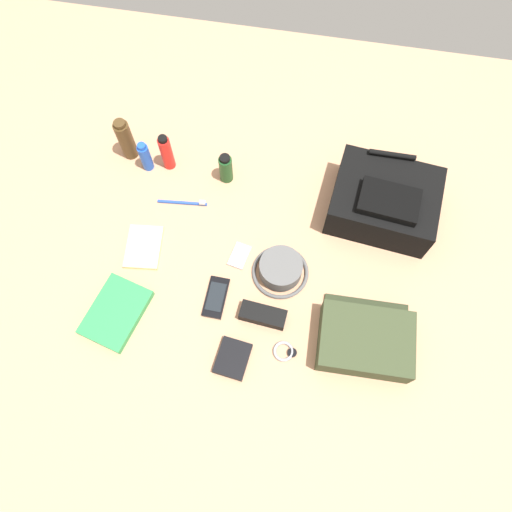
{
  "coord_description": "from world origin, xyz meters",
  "views": [
    {
      "loc": [
        0.1,
        -0.57,
        1.42
      ],
      "look_at": [
        0.0,
        0.0,
        0.04
      ],
      "focal_mm": 33.53,
      "sensor_mm": 36.0,
      "label": 1
    }
  ],
  "objects_px": {
    "cell_phone": "(216,297)",
    "backpack": "(384,201)",
    "bucket_hat": "(281,269)",
    "paperback_novel": "(116,313)",
    "wristwatch": "(285,351)",
    "sunglasses_case": "(263,315)",
    "deodorant_spray": "(145,157)",
    "sunscreen_spray": "(167,152)",
    "shampoo_bottle": "(226,168)",
    "wallet": "(233,358)",
    "media_player": "(239,256)",
    "toiletry_pouch": "(365,340)",
    "cologne_bottle": "(126,139)",
    "toothbrush": "(185,203)",
    "notepad": "(144,247)"
  },
  "relations": [
    {
      "from": "deodorant_spray",
      "to": "cell_phone",
      "type": "xyz_separation_m",
      "value": [
        0.33,
        -0.43,
        -0.05
      ]
    },
    {
      "from": "backpack",
      "to": "shampoo_bottle",
      "type": "bearing_deg",
      "value": 175.41
    },
    {
      "from": "cologne_bottle",
      "to": "paperback_novel",
      "type": "height_order",
      "value": "cologne_bottle"
    },
    {
      "from": "media_player",
      "to": "wristwatch",
      "type": "height_order",
      "value": "same"
    },
    {
      "from": "wristwatch",
      "to": "wallet",
      "type": "xyz_separation_m",
      "value": [
        -0.15,
        -0.05,
        0.01
      ]
    },
    {
      "from": "deodorant_spray",
      "to": "media_player",
      "type": "xyz_separation_m",
      "value": [
        0.38,
        -0.28,
        -0.05
      ]
    },
    {
      "from": "shampoo_bottle",
      "to": "toothbrush",
      "type": "distance_m",
      "value": 0.18
    },
    {
      "from": "backpack",
      "to": "media_player",
      "type": "height_order",
      "value": "backpack"
    },
    {
      "from": "wristwatch",
      "to": "notepad",
      "type": "distance_m",
      "value": 0.56
    },
    {
      "from": "shampoo_bottle",
      "to": "wristwatch",
      "type": "height_order",
      "value": "shampoo_bottle"
    },
    {
      "from": "backpack",
      "to": "notepad",
      "type": "xyz_separation_m",
      "value": [
        -0.74,
        -0.27,
        -0.06
      ]
    },
    {
      "from": "backpack",
      "to": "shampoo_bottle",
      "type": "relative_size",
      "value": 2.9
    },
    {
      "from": "paperback_novel",
      "to": "sunglasses_case",
      "type": "bearing_deg",
      "value": 8.73
    },
    {
      "from": "cologne_bottle",
      "to": "sunscreen_spray",
      "type": "xyz_separation_m",
      "value": [
        0.15,
        -0.02,
        -0.01
      ]
    },
    {
      "from": "wallet",
      "to": "sunglasses_case",
      "type": "height_order",
      "value": "sunglasses_case"
    },
    {
      "from": "backpack",
      "to": "deodorant_spray",
      "type": "distance_m",
      "value": 0.81
    },
    {
      "from": "cell_phone",
      "to": "cologne_bottle",
      "type": "bearing_deg",
      "value": 130.65
    },
    {
      "from": "bucket_hat",
      "to": "paperback_novel",
      "type": "height_order",
      "value": "bucket_hat"
    },
    {
      "from": "cologne_bottle",
      "to": "sunscreen_spray",
      "type": "relative_size",
      "value": 1.11
    },
    {
      "from": "wristwatch",
      "to": "sunglasses_case",
      "type": "xyz_separation_m",
      "value": [
        -0.08,
        0.09,
        0.01
      ]
    },
    {
      "from": "toiletry_pouch",
      "to": "toothbrush",
      "type": "height_order",
      "value": "toiletry_pouch"
    },
    {
      "from": "shampoo_bottle",
      "to": "toothbrush",
      "type": "bearing_deg",
      "value": -133.36
    },
    {
      "from": "shampoo_bottle",
      "to": "backpack",
      "type": "bearing_deg",
      "value": -4.59
    },
    {
      "from": "shampoo_bottle",
      "to": "media_player",
      "type": "distance_m",
      "value": 0.31
    },
    {
      "from": "toiletry_pouch",
      "to": "sunscreen_spray",
      "type": "xyz_separation_m",
      "value": [
        -0.72,
        0.51,
        0.03
      ]
    },
    {
      "from": "wallet",
      "to": "bucket_hat",
      "type": "bearing_deg",
      "value": 78.89
    },
    {
      "from": "deodorant_spray",
      "to": "wallet",
      "type": "height_order",
      "value": "deodorant_spray"
    },
    {
      "from": "deodorant_spray",
      "to": "sunscreen_spray",
      "type": "bearing_deg",
      "value": 15.58
    },
    {
      "from": "shampoo_bottle",
      "to": "paperback_novel",
      "type": "relative_size",
      "value": 0.51
    },
    {
      "from": "sunscreen_spray",
      "to": "media_player",
      "type": "xyz_separation_m",
      "value": [
        0.31,
        -0.3,
        -0.07
      ]
    },
    {
      "from": "cologne_bottle",
      "to": "toothbrush",
      "type": "distance_m",
      "value": 0.3
    },
    {
      "from": "sunglasses_case",
      "to": "wallet",
      "type": "bearing_deg",
      "value": -109.76
    },
    {
      "from": "toothbrush",
      "to": "wallet",
      "type": "xyz_separation_m",
      "value": [
        0.26,
        -0.49,
        0.01
      ]
    },
    {
      "from": "cell_phone",
      "to": "backpack",
      "type": "bearing_deg",
      "value": 39.5
    },
    {
      "from": "deodorant_spray",
      "to": "sunglasses_case",
      "type": "distance_m",
      "value": 0.67
    },
    {
      "from": "bucket_hat",
      "to": "media_player",
      "type": "height_order",
      "value": "bucket_hat"
    },
    {
      "from": "bucket_hat",
      "to": "cell_phone",
      "type": "bearing_deg",
      "value": -147.16
    },
    {
      "from": "toiletry_pouch",
      "to": "sunglasses_case",
      "type": "bearing_deg",
      "value": 174.87
    },
    {
      "from": "wristwatch",
      "to": "notepad",
      "type": "relative_size",
      "value": 0.47
    },
    {
      "from": "media_player",
      "to": "sunglasses_case",
      "type": "height_order",
      "value": "sunglasses_case"
    },
    {
      "from": "backpack",
      "to": "toothbrush",
      "type": "relative_size",
      "value": 2.12
    },
    {
      "from": "toiletry_pouch",
      "to": "media_player",
      "type": "bearing_deg",
      "value": 152.94
    },
    {
      "from": "deodorant_spray",
      "to": "toothbrush",
      "type": "bearing_deg",
      "value": -37.2
    },
    {
      "from": "toiletry_pouch",
      "to": "notepad",
      "type": "distance_m",
      "value": 0.75
    },
    {
      "from": "backpack",
      "to": "bucket_hat",
      "type": "relative_size",
      "value": 1.98
    },
    {
      "from": "media_player",
      "to": "notepad",
      "type": "height_order",
      "value": "notepad"
    },
    {
      "from": "bucket_hat",
      "to": "shampoo_bottle",
      "type": "height_order",
      "value": "shampoo_bottle"
    },
    {
      "from": "cell_phone",
      "to": "toothbrush",
      "type": "height_order",
      "value": "toothbrush"
    },
    {
      "from": "cologne_bottle",
      "to": "toothbrush",
      "type": "bearing_deg",
      "value": -34.8
    },
    {
      "from": "cologne_bottle",
      "to": "media_player",
      "type": "bearing_deg",
      "value": -35.55
    }
  ]
}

